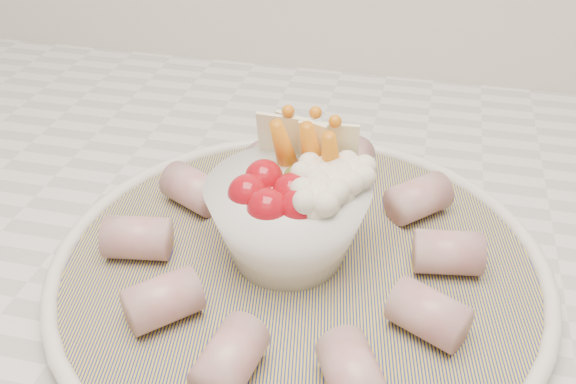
# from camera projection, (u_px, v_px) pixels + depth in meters

# --- Properties ---
(serving_platter) EXTENTS (0.43, 0.43, 0.02)m
(serving_platter) POSITION_uv_depth(u_px,v_px,m) (299.00, 266.00, 0.49)
(serving_platter) COLOR navy
(serving_platter) RESTS_ON kitchen_counter
(veggie_bowl) EXTENTS (0.12, 0.12, 0.10)m
(veggie_bowl) POSITION_uv_depth(u_px,v_px,m) (293.00, 211.00, 0.47)
(veggie_bowl) COLOR white
(veggie_bowl) RESTS_ON serving_platter
(cured_meat_rolls) EXTENTS (0.28, 0.29, 0.03)m
(cured_meat_rolls) POSITION_uv_depth(u_px,v_px,m) (299.00, 245.00, 0.48)
(cured_meat_rolls) COLOR #A24A53
(cured_meat_rolls) RESTS_ON serving_platter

